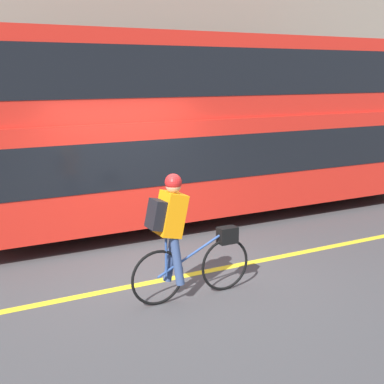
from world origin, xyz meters
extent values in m
plane|color=#424244|center=(0.00, 0.00, 0.00)|extent=(80.00, 80.00, 0.00)
cube|color=yellow|center=(0.00, -0.17, 0.00)|extent=(50.00, 0.14, 0.01)
cube|color=gray|center=(0.00, 5.34, 0.07)|extent=(60.00, 1.85, 0.15)
cube|color=gray|center=(0.00, 6.41, 3.04)|extent=(60.00, 0.30, 6.08)
cylinder|color=black|center=(5.47, 2.65, 0.48)|extent=(0.96, 0.30, 0.96)
cylinder|color=black|center=(-0.59, 2.65, 0.48)|extent=(0.96, 0.30, 0.96)
cube|color=red|center=(2.44, 2.65, 1.18)|extent=(9.77, 2.51, 1.79)
cube|color=black|center=(2.44, 2.65, 1.40)|extent=(9.38, 2.53, 0.79)
cube|color=red|center=(2.44, 2.65, 2.82)|extent=(9.77, 2.41, 1.48)
cube|color=black|center=(2.44, 2.65, 2.89)|extent=(9.38, 2.43, 0.83)
torus|color=black|center=(0.50, -0.88, 0.36)|extent=(0.72, 0.04, 0.72)
torus|color=black|center=(-0.49, -0.88, 0.36)|extent=(0.72, 0.04, 0.72)
cylinder|color=#2D4C8C|center=(0.01, -0.88, 0.59)|extent=(1.01, 0.03, 0.49)
cylinder|color=#2D4C8C|center=(-0.37, -0.88, 0.63)|extent=(0.03, 0.03, 0.53)
cube|color=black|center=(0.53, -0.88, 0.77)|extent=(0.26, 0.16, 0.22)
cube|color=orange|center=(-0.30, -0.88, 1.16)|extent=(0.37, 0.32, 0.58)
cube|color=black|center=(-0.50, -0.88, 1.18)|extent=(0.21, 0.26, 0.38)
cylinder|color=#384C7A|center=(-0.26, -0.79, 0.57)|extent=(0.22, 0.11, 0.65)
cylinder|color=#384C7A|center=(-0.26, -0.97, 0.57)|extent=(0.20, 0.11, 0.65)
sphere|color=tan|center=(-0.26, -0.88, 1.52)|extent=(0.19, 0.19, 0.19)
sphere|color=red|center=(-0.26, -0.88, 1.56)|extent=(0.21, 0.21, 0.21)
cylinder|color=#194C23|center=(2.21, 5.24, 0.58)|extent=(0.49, 0.49, 0.87)
camera|label=1|loc=(-3.11, -6.62, 2.85)|focal=50.00mm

